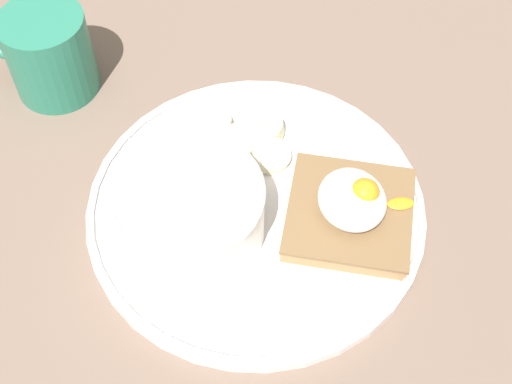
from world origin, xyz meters
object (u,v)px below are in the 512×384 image
banana_slice_front (238,142)px  banana_slice_back (217,124)px  oatmeal_bowl (188,211)px  poached_egg (354,199)px  banana_slice_left (264,128)px  coffee_mug (48,53)px  toast_slice (349,214)px  banana_slice_right (271,156)px

banana_slice_front → banana_slice_back: 2.71cm
oatmeal_bowl → poached_egg: (-2.25, -12.66, 0.14)cm
oatmeal_bowl → banana_slice_left: (8.16, -8.27, -2.03)cm
banana_slice_front → banana_slice_left: size_ratio=1.17×
poached_egg → banana_slice_left: size_ratio=1.85×
oatmeal_bowl → poached_egg: 12.86cm
coffee_mug → banana_slice_front: bearing=-130.2°
banana_slice_front → oatmeal_bowl: bearing=142.7°
toast_slice → poached_egg: bearing=-98.5°
banana_slice_front → banana_slice_back: (2.38, 1.28, 0.07)cm
oatmeal_bowl → toast_slice: bearing=-100.1°
poached_egg → banana_slice_front: poached_egg is taller
toast_slice → banana_slice_back: toast_slice is taller
banana_slice_right → oatmeal_bowl: bearing=122.6°
banana_slice_back → coffee_mug: size_ratio=0.37×
banana_slice_front → banana_slice_left: (0.64, -2.54, 0.34)cm
oatmeal_bowl → banana_slice_back: size_ratio=3.18×
oatmeal_bowl → banana_slice_front: oatmeal_bowl is taller
oatmeal_bowl → banana_slice_left: 11.79cm
banana_slice_right → banana_slice_back: bearing=37.2°
banana_slice_front → coffee_mug: (12.31, 14.57, 2.67)cm
poached_egg → banana_slice_front: bearing=35.3°
banana_slice_left → banana_slice_right: 3.02cm
banana_slice_front → banana_slice_back: banana_slice_back is taller
banana_slice_back → banana_slice_right: size_ratio=0.79×
oatmeal_bowl → toast_slice: oatmeal_bowl is taller
oatmeal_bowl → toast_slice: size_ratio=0.91×
banana_slice_left → banana_slice_right: banana_slice_left is taller
poached_egg → banana_slice_right: (7.40, 4.60, -2.29)cm
toast_slice → banana_slice_right: (7.38, 4.45, -0.17)cm
banana_slice_front → banana_slice_left: 2.64cm
toast_slice → poached_egg: size_ratio=1.68×
coffee_mug → toast_slice: bearing=-135.9°
banana_slice_back → poached_egg: bearing=-146.0°
banana_slice_back → banana_slice_right: bearing=-142.8°
poached_egg → coffee_mug: (22.08, 21.50, 0.16)cm
banana_slice_back → coffee_mug: (9.93, 13.29, 2.60)cm
toast_slice → banana_slice_left: banana_slice_left is taller
banana_slice_right → coffee_mug: bearing=49.0°
banana_slice_back → toast_slice: bearing=-146.4°
banana_slice_back → coffee_mug: coffee_mug is taller
toast_slice → coffee_mug: size_ratio=1.29×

